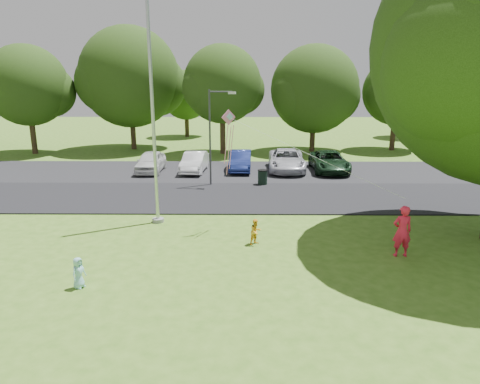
{
  "coord_description": "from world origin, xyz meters",
  "views": [
    {
      "loc": [
        0.18,
        -12.4,
        5.87
      ],
      "look_at": [
        0.02,
        4.0,
        1.6
      ],
      "focal_mm": 32.0,
      "sensor_mm": 36.0,
      "label": 1
    }
  ],
  "objects_px": {
    "trash_can": "(263,177)",
    "woman": "(402,231)",
    "flagpole": "(153,124)",
    "kite": "(233,130)",
    "street_lamp": "(214,129)",
    "child_blue": "(79,273)",
    "child_yellow": "(256,232)"
  },
  "relations": [
    {
      "from": "flagpole",
      "to": "street_lamp",
      "type": "xyz_separation_m",
      "value": [
        1.97,
        6.63,
        -0.9
      ]
    },
    {
      "from": "trash_can",
      "to": "woman",
      "type": "xyz_separation_m",
      "value": [
        4.33,
        -10.31,
        0.45
      ]
    },
    {
      "from": "street_lamp",
      "to": "woman",
      "type": "bearing_deg",
      "value": -48.11
    },
    {
      "from": "trash_can",
      "to": "kite",
      "type": "xyz_separation_m",
      "value": [
        -1.51,
        -7.66,
        3.58
      ]
    },
    {
      "from": "woman",
      "to": "child_blue",
      "type": "xyz_separation_m",
      "value": [
        -10.21,
        -2.44,
        -0.44
      ]
    },
    {
      "from": "child_yellow",
      "to": "child_blue",
      "type": "relative_size",
      "value": 1.03
    },
    {
      "from": "trash_can",
      "to": "child_yellow",
      "type": "xyz_separation_m",
      "value": [
        -0.64,
        -9.25,
        0.02
      ]
    },
    {
      "from": "flagpole",
      "to": "child_blue",
      "type": "bearing_deg",
      "value": -100.58
    },
    {
      "from": "flagpole",
      "to": "street_lamp",
      "type": "distance_m",
      "value": 6.97
    },
    {
      "from": "street_lamp",
      "to": "child_yellow",
      "type": "distance_m",
      "value": 9.8
    },
    {
      "from": "child_yellow",
      "to": "trash_can",
      "type": "bearing_deg",
      "value": 46.48
    },
    {
      "from": "trash_can",
      "to": "child_yellow",
      "type": "relative_size",
      "value": 0.94
    },
    {
      "from": "woman",
      "to": "street_lamp",
      "type": "bearing_deg",
      "value": -58.33
    },
    {
      "from": "flagpole",
      "to": "kite",
      "type": "bearing_deg",
      "value": -16.1
    },
    {
      "from": "woman",
      "to": "flagpole",
      "type": "bearing_deg",
      "value": -24.73
    },
    {
      "from": "street_lamp",
      "to": "child_blue",
      "type": "height_order",
      "value": "street_lamp"
    },
    {
      "from": "trash_can",
      "to": "child_yellow",
      "type": "distance_m",
      "value": 9.27
    },
    {
      "from": "trash_can",
      "to": "child_yellow",
      "type": "bearing_deg",
      "value": -93.95
    },
    {
      "from": "child_blue",
      "to": "street_lamp",
      "type": "bearing_deg",
      "value": 10.27
    },
    {
      "from": "kite",
      "to": "trash_can",
      "type": "bearing_deg",
      "value": 51.53
    },
    {
      "from": "flagpole",
      "to": "trash_can",
      "type": "bearing_deg",
      "value": 54.73
    },
    {
      "from": "child_yellow",
      "to": "street_lamp",
      "type": "bearing_deg",
      "value": 63.64
    },
    {
      "from": "woman",
      "to": "kite",
      "type": "height_order",
      "value": "kite"
    },
    {
      "from": "trash_can",
      "to": "child_blue",
      "type": "xyz_separation_m",
      "value": [
        -5.88,
        -12.75,
        0.01
      ]
    },
    {
      "from": "street_lamp",
      "to": "woman",
      "type": "relative_size",
      "value": 3.0
    },
    {
      "from": "flagpole",
      "to": "trash_can",
      "type": "xyz_separation_m",
      "value": [
        4.76,
        6.73,
        -3.71
      ]
    },
    {
      "from": "woman",
      "to": "kite",
      "type": "xyz_separation_m",
      "value": [
        -5.84,
        2.65,
        3.13
      ]
    },
    {
      "from": "street_lamp",
      "to": "woman",
      "type": "xyz_separation_m",
      "value": [
        7.11,
        -10.21,
        -2.36
      ]
    },
    {
      "from": "child_yellow",
      "to": "kite",
      "type": "relative_size",
      "value": 0.15
    },
    {
      "from": "street_lamp",
      "to": "flagpole",
      "type": "bearing_deg",
      "value": -99.54
    },
    {
      "from": "street_lamp",
      "to": "trash_can",
      "type": "distance_m",
      "value": 3.96
    },
    {
      "from": "trash_can",
      "to": "child_blue",
      "type": "relative_size",
      "value": 0.97
    }
  ]
}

